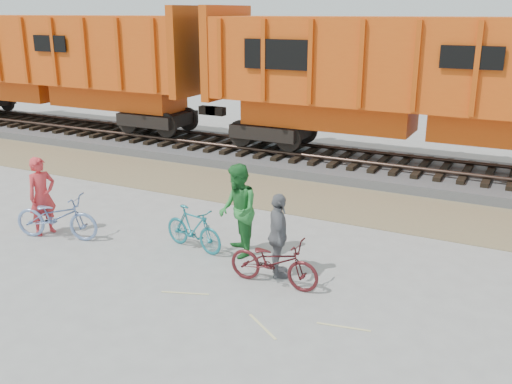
% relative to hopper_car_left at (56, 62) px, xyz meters
% --- Properties ---
extents(ground, '(120.00, 120.00, 0.00)m').
position_rel_hopper_car_left_xyz_m(ground, '(13.83, -9.00, -3.01)').
color(ground, '#9E9E99').
rests_on(ground, ground).
extents(gravel_strip, '(120.00, 3.00, 0.02)m').
position_rel_hopper_car_left_xyz_m(gravel_strip, '(13.83, -3.50, -3.00)').
color(gravel_strip, '#8E7E58').
rests_on(gravel_strip, ground).
extents(ballast_bed, '(120.00, 4.00, 0.30)m').
position_rel_hopper_car_left_xyz_m(ballast_bed, '(13.83, 0.00, -2.86)').
color(ballast_bed, slate).
rests_on(ballast_bed, ground).
extents(track, '(120.00, 2.60, 0.24)m').
position_rel_hopper_car_left_xyz_m(track, '(13.83, 0.00, -2.53)').
color(track, black).
rests_on(track, ballast_bed).
extents(hopper_car_left, '(14.00, 3.13, 4.65)m').
position_rel_hopper_car_left_xyz_m(hopper_car_left, '(0.00, 0.00, 0.00)').
color(hopper_car_left, black).
rests_on(hopper_car_left, track).
extents(hopper_car_center, '(14.00, 3.13, 4.65)m').
position_rel_hopper_car_left_xyz_m(hopper_car_center, '(15.00, 0.00, 0.00)').
color(hopper_car_center, black).
rests_on(hopper_car_center, track).
extents(bicycle_blue, '(2.11, 1.21, 1.05)m').
position_rel_hopper_car_left_xyz_m(bicycle_blue, '(8.72, -8.87, -2.48)').
color(bicycle_blue, '#7189BA').
rests_on(bicycle_blue, ground).
extents(bicycle_teal, '(1.67, 0.76, 0.97)m').
position_rel_hopper_car_left_xyz_m(bicycle_teal, '(11.85, -7.99, -2.52)').
color(bicycle_teal, '#1A6E79').
rests_on(bicycle_teal, ground).
extents(bicycle_maroon, '(1.82, 0.65, 0.95)m').
position_rel_hopper_car_left_xyz_m(bicycle_maroon, '(14.14, -8.73, -2.53)').
color(bicycle_maroon, '#4C1619').
rests_on(bicycle_maroon, ground).
extents(person_solo, '(0.59, 0.76, 1.84)m').
position_rel_hopper_car_left_xyz_m(person_solo, '(8.22, -8.77, -2.09)').
color(person_solo, red).
rests_on(person_solo, ground).
extents(person_man, '(1.19, 1.22, 1.99)m').
position_rel_hopper_car_left_xyz_m(person_man, '(12.85, -7.79, -2.01)').
color(person_man, '#287B33').
rests_on(person_man, ground).
extents(person_woman, '(0.84, 1.07, 1.69)m').
position_rel_hopper_car_left_xyz_m(person_woman, '(14.04, -8.33, -2.16)').
color(person_woman, slate).
rests_on(person_woman, ground).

